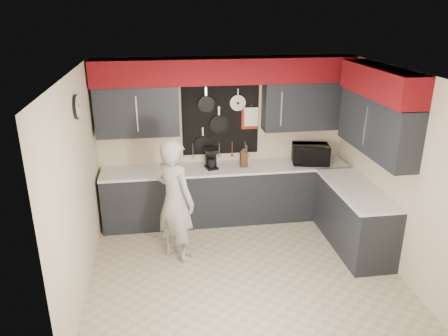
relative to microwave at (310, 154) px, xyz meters
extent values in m
plane|color=#B7AD8F|center=(-1.36, -1.40, -1.08)|extent=(4.00, 4.00, 0.00)
cube|color=beige|center=(-1.36, 0.34, 0.22)|extent=(4.00, 0.01, 2.60)
cube|color=black|center=(-2.69, 0.19, 0.75)|extent=(1.24, 0.32, 0.75)
cube|color=black|center=(-0.08, 0.19, 0.75)|extent=(1.34, 0.32, 0.75)
cube|color=#650B10|center=(-1.36, 0.17, 1.32)|extent=(3.94, 0.36, 0.38)
cube|color=black|center=(-1.41, 0.33, 0.55)|extent=(1.22, 0.03, 1.15)
cylinder|color=black|center=(-1.64, 0.29, 0.80)|extent=(0.26, 0.04, 0.26)
cylinder|color=black|center=(-1.44, 0.29, 0.47)|extent=(0.30, 0.04, 0.30)
cylinder|color=black|center=(-1.70, 0.29, 0.16)|extent=(0.27, 0.04, 0.27)
cylinder|color=silver|center=(-1.14, 0.30, 0.80)|extent=(0.25, 0.02, 0.25)
cube|color=#AB260D|center=(-0.94, 0.31, 0.54)|extent=(0.26, 0.01, 0.34)
cube|color=white|center=(-0.92, 0.30, 0.57)|extent=(0.22, 0.01, 0.30)
cylinder|color=silver|center=(-1.86, 0.31, 0.05)|extent=(0.01, 0.01, 0.20)
cylinder|color=silver|center=(-1.65, 0.31, 0.05)|extent=(0.01, 0.01, 0.20)
cylinder|color=silver|center=(-1.43, 0.31, 0.05)|extent=(0.01, 0.01, 0.20)
cylinder|color=silver|center=(-1.22, 0.31, 0.05)|extent=(0.01, 0.01, 0.20)
cylinder|color=silver|center=(-1.01, 0.31, 0.05)|extent=(0.01, 0.01, 0.20)
cube|color=beige|center=(0.64, -1.40, 0.22)|extent=(0.01, 3.50, 2.60)
cube|color=black|center=(0.48, -1.10, 0.75)|extent=(0.32, 1.70, 0.75)
cube|color=#650B10|center=(0.46, -1.10, 1.32)|extent=(0.36, 1.70, 0.38)
cube|color=beige|center=(-3.35, -1.40, 0.22)|extent=(0.01, 3.50, 2.60)
cylinder|color=black|center=(-3.34, -1.00, 1.10)|extent=(0.04, 0.30, 0.30)
cylinder|color=white|center=(-3.32, -1.00, 1.10)|extent=(0.01, 0.26, 0.26)
cube|color=black|center=(-1.36, 0.05, -0.64)|extent=(3.90, 0.60, 0.88)
cube|color=silver|center=(-1.36, 0.03, -0.18)|extent=(3.90, 0.63, 0.04)
cube|color=black|center=(0.34, -1.05, -0.64)|extent=(0.60, 1.60, 0.88)
cube|color=silver|center=(0.33, -1.05, -0.18)|extent=(0.63, 1.60, 0.04)
cube|color=black|center=(-1.36, -0.21, -1.03)|extent=(3.90, 0.06, 0.10)
imported|color=black|center=(0.00, 0.00, 0.00)|extent=(0.63, 0.48, 0.31)
cube|color=#371E11|center=(-1.08, 0.01, -0.04)|extent=(0.11, 0.11, 0.24)
cylinder|color=silver|center=(-1.03, 0.09, -0.08)|extent=(0.12, 0.12, 0.15)
cube|color=black|center=(-1.60, 0.00, -0.14)|extent=(0.21, 0.24, 0.03)
cube|color=black|center=(-1.60, 0.08, 0.01)|extent=(0.18, 0.09, 0.29)
cube|color=black|center=(-1.60, 0.00, 0.13)|extent=(0.21, 0.24, 0.06)
cylinder|color=black|center=(-1.60, -0.01, -0.06)|extent=(0.11, 0.11, 0.13)
imported|color=#A5A5A3|center=(-2.21, -0.99, -0.21)|extent=(0.74, 0.74, 1.73)
camera|label=1|loc=(-2.34, -6.35, 2.26)|focal=35.00mm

